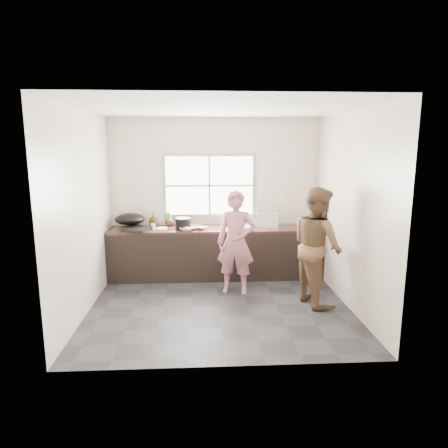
{
  "coord_description": "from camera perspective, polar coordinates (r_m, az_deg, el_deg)",
  "views": [
    {
      "loc": [
        -0.24,
        -5.32,
        2.21
      ],
      "look_at": [
        0.1,
        0.65,
        1.05
      ],
      "focal_mm": 32.0,
      "sensor_mm": 36.0,
      "label": 1
    }
  ],
  "objects": [
    {
      "name": "cleaver",
      "position": [
        6.6,
        -3.06,
        -0.46
      ],
      "size": [
        0.19,
        0.18,
        0.01
      ],
      "primitive_type": "cube",
      "rotation": [
        0.0,
        0.0,
        0.65
      ],
      "color": "silver",
      "rests_on": "cutting_board"
    },
    {
      "name": "bowl_mince",
      "position": [
        6.54,
        -5.38,
        -0.74
      ],
      "size": [
        0.27,
        0.27,
        0.05
      ],
      "primitive_type": "imported",
      "rotation": [
        0.0,
        0.0,
        -0.32
      ],
      "color": "silver",
      "rests_on": "countertop"
    },
    {
      "name": "pot_lid_left",
      "position": [
        6.95,
        -12.5,
        -0.44
      ],
      "size": [
        0.27,
        0.27,
        0.01
      ],
      "primitive_type": "cylinder",
      "rotation": [
        0.0,
        0.0,
        0.11
      ],
      "color": "silver",
      "rests_on": "countertop"
    },
    {
      "name": "pot_lid_right",
      "position": [
        6.82,
        -12.12,
        -0.63
      ],
      "size": [
        0.26,
        0.26,
        0.01
      ],
      "primitive_type": "cylinder",
      "rotation": [
        0.0,
        0.0,
        0.04
      ],
      "color": "#A4A6AA",
      "rests_on": "countertop"
    },
    {
      "name": "wall_front",
      "position": [
        3.82,
        0.43,
        -2.03
      ],
      "size": [
        3.6,
        0.01,
        2.7
      ],
      "primitive_type": "cube",
      "color": "beige",
      "rests_on": "ground"
    },
    {
      "name": "wall_back",
      "position": [
        6.98,
        -1.27,
        3.9
      ],
      "size": [
        3.6,
        0.01,
        2.7
      ],
      "primitive_type": "cube",
      "color": "beige",
      "rests_on": "ground"
    },
    {
      "name": "bowl_crabs",
      "position": [
        6.58,
        3.32,
        -0.62
      ],
      "size": [
        0.19,
        0.19,
        0.06
      ],
      "primitive_type": "imported",
      "rotation": [
        0.0,
        0.0,
        0.0
      ],
      "color": "white",
      "rests_on": "countertop"
    },
    {
      "name": "black_pot",
      "position": [
        6.68,
        -5.85,
        0.08
      ],
      "size": [
        0.32,
        0.32,
        0.19
      ],
      "primitive_type": "cylinder",
      "rotation": [
        0.0,
        0.0,
        -0.27
      ],
      "color": "black",
      "rests_on": "countertop"
    },
    {
      "name": "sink",
      "position": [
        6.77,
        1.8,
        -0.48
      ],
      "size": [
        0.55,
        0.45,
        0.02
      ],
      "primitive_type": "cube",
      "color": "silver",
      "rests_on": "countertop"
    },
    {
      "name": "burner",
      "position": [
        6.67,
        -12.24,
        -0.69
      ],
      "size": [
        0.52,
        0.52,
        0.06
      ],
      "primitive_type": "cube",
      "rotation": [
        0.0,
        0.0,
        -0.37
      ],
      "color": "black",
      "rests_on": "countertop"
    },
    {
      "name": "bottle_brown_short",
      "position": [
        6.98,
        -7.8,
        0.49
      ],
      "size": [
        0.15,
        0.15,
        0.19
      ],
      "primitive_type": "imported",
      "rotation": [
        0.0,
        0.0,
        -0.07
      ],
      "color": "#4D3413",
      "rests_on": "countertop"
    },
    {
      "name": "glass_jar",
      "position": [
        6.7,
        -10.1,
        -0.37
      ],
      "size": [
        0.09,
        0.09,
        0.1
      ],
      "primitive_type": "cylinder",
      "rotation": [
        0.0,
        0.0,
        0.35
      ],
      "color": "silver",
      "rests_on": "countertop"
    },
    {
      "name": "wall_left",
      "position": [
        5.61,
        -19.41,
        1.53
      ],
      "size": [
        0.01,
        3.2,
        2.7
      ],
      "primitive_type": "cube",
      "color": "beige",
      "rests_on": "ground"
    },
    {
      "name": "cutting_board",
      "position": [
        6.73,
        -4.55,
        -0.46
      ],
      "size": [
        0.45,
        0.45,
        0.04
      ],
      "primitive_type": "cylinder",
      "rotation": [
        0.0,
        0.0,
        -0.21
      ],
      "color": "black",
      "rests_on": "countertop"
    },
    {
      "name": "ceiling",
      "position": [
        5.35,
        -0.7,
        16.28
      ],
      "size": [
        3.6,
        3.2,
        0.01
      ],
      "primitive_type": "cube",
      "color": "silver",
      "rests_on": "wall_back"
    },
    {
      "name": "floor",
      "position": [
        5.77,
        -0.64,
        -11.6
      ],
      "size": [
        3.6,
        3.2,
        0.01
      ],
      "primitive_type": "cube",
      "color": "#262628",
      "rests_on": "ground"
    },
    {
      "name": "bowl_held",
      "position": [
        6.58,
        3.14,
        -0.58
      ],
      "size": [
        0.26,
        0.26,
        0.07
      ],
      "primitive_type": "imported",
      "rotation": [
        0.0,
        0.0,
        0.25
      ],
      "color": "white",
      "rests_on": "countertop"
    },
    {
      "name": "countertop",
      "position": [
        6.76,
        -1.16,
        -0.72
      ],
      "size": [
        3.6,
        0.64,
        0.04
      ],
      "primitive_type": "cube",
      "color": "#381C17",
      "rests_on": "cabinet"
    },
    {
      "name": "cabinet",
      "position": [
        6.86,
        -1.14,
        -4.25
      ],
      "size": [
        3.6,
        0.62,
        0.82
      ],
      "primitive_type": "cube",
      "color": "black",
      "rests_on": "floor"
    },
    {
      "name": "person_side",
      "position": [
        5.79,
        13.16,
        -3.03
      ],
      "size": [
        0.82,
        0.95,
        1.68
      ],
      "primitive_type": "imported",
      "rotation": [
        0.0,
        0.0,
        1.83
      ],
      "color": "brown",
      "rests_on": "floor"
    },
    {
      "name": "plate_food",
      "position": [
        6.75,
        -8.91,
        -0.63
      ],
      "size": [
        0.22,
        0.22,
        0.02
      ],
      "primitive_type": "cylinder",
      "rotation": [
        0.0,
        0.0,
        0.12
      ],
      "color": "white",
      "rests_on": "countertop"
    },
    {
      "name": "dish_rack",
      "position": [
        6.79,
        6.17,
        0.69
      ],
      "size": [
        0.44,
        0.35,
        0.29
      ],
      "primitive_type": "cube",
      "rotation": [
        0.0,
        0.0,
        -0.22
      ],
      "color": "silver",
      "rests_on": "countertop"
    },
    {
      "name": "bottle_brown_tall",
      "position": [
        6.93,
        -10.08,
        0.46
      ],
      "size": [
        0.12,
        0.12,
        0.21
      ],
      "primitive_type": "imported",
      "rotation": [
        0.0,
        0.0,
        -0.34
      ],
      "color": "#3F2A0F",
      "rests_on": "countertop"
    },
    {
      "name": "window_frame",
      "position": [
        6.94,
        -2.1,
        5.52
      ],
      "size": [
        1.6,
        0.05,
        1.1
      ],
      "primitive_type": "cube",
      "color": "#9EA0A5",
      "rests_on": "wall_back"
    },
    {
      "name": "wall_right",
      "position": [
        5.77,
        17.57,
        1.88
      ],
      "size": [
        0.01,
        3.2,
        2.7
      ],
      "primitive_type": "cube",
      "color": "beige",
      "rests_on": "ground"
    },
    {
      "name": "bottle_green",
      "position": [
        6.97,
        -7.95,
        0.97
      ],
      "size": [
        0.14,
        0.14,
        0.3
      ],
      "primitive_type": "imported",
      "rotation": [
        0.0,
        0.0,
        0.22
      ],
      "color": "#2C8833",
      "rests_on": "countertop"
    },
    {
      "name": "wok",
      "position": [
        6.9,
        -13.31,
        0.7
      ],
      "size": [
        0.56,
        0.56,
        0.19
      ],
      "primitive_type": "ellipsoid",
      "rotation": [
        0.0,
        0.0,
        -0.12
      ],
      "color": "black",
      "rests_on": "burner"
    },
    {
      "name": "faucet",
      "position": [
        6.94,
        1.67,
        1.02
      ],
      "size": [
        0.02,
        0.02,
        0.3
      ],
      "primitive_type": "cylinder",
      "color": "silver",
      "rests_on": "countertop"
    },
    {
      "name": "woman",
      "position": [
        6.05,
        1.72,
        -3.13
      ],
      "size": [
        0.6,
        0.46,
        1.47
      ],
      "primitive_type": "imported",
      "rotation": [
        0.0,
        0.0,
        -0.22
      ],
      "color": "#B96F7A",
      "rests_on": "floor"
    },
    {
      "name": "window_glazing",
      "position": [
        6.92,
        -2.1,
        5.5
      ],
      "size": [
        1.5,
        0.01,
        1.0
      ],
      "primitive_type": "cube",
      "color": "white",
      "rests_on": "window_frame"
    }
  ]
}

